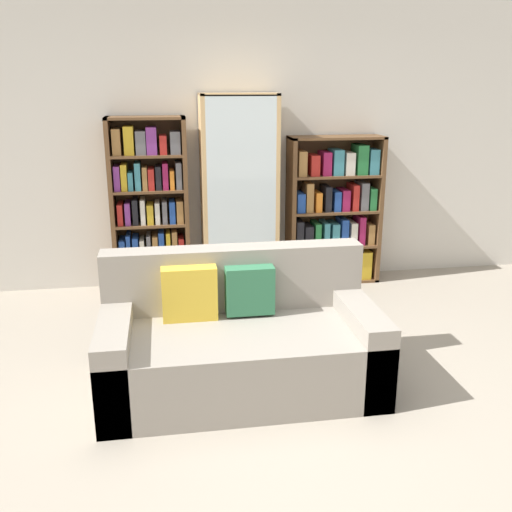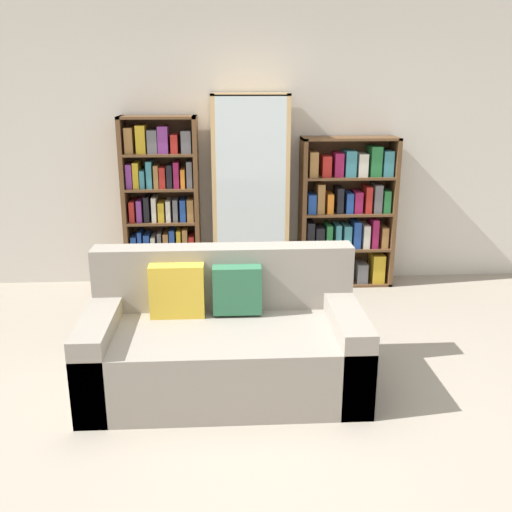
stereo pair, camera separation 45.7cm
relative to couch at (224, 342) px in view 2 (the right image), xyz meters
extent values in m
plane|color=gray|center=(0.30, -0.43, -0.30)|extent=(16.00, 16.00, 0.00)
cube|color=beige|center=(0.30, 2.16, 1.05)|extent=(6.90, 0.06, 2.70)
cube|color=gray|center=(0.00, -0.06, -0.08)|extent=(1.77, 0.91, 0.44)
cube|color=gray|center=(0.00, 0.30, 0.35)|extent=(1.77, 0.20, 0.44)
cube|color=gray|center=(-0.78, -0.06, -0.02)|extent=(0.20, 0.91, 0.56)
cube|color=gray|center=(0.79, -0.06, -0.02)|extent=(0.20, 0.91, 0.56)
cube|color=gold|center=(-0.31, 0.14, 0.31)|extent=(0.36, 0.12, 0.36)
cube|color=#2D6B47|center=(0.09, 0.14, 0.31)|extent=(0.32, 0.12, 0.32)
cube|color=brown|center=(-0.92, 1.95, 0.52)|extent=(0.04, 0.32, 1.65)
cube|color=brown|center=(-0.24, 1.95, 0.52)|extent=(0.04, 0.32, 1.65)
cube|color=brown|center=(-0.58, 1.95, 1.34)|extent=(0.71, 0.32, 0.02)
cube|color=brown|center=(-0.58, 1.95, -0.29)|extent=(0.71, 0.32, 0.02)
cube|color=brown|center=(-0.58, 2.10, 0.52)|extent=(0.71, 0.01, 1.65)
cube|color=brown|center=(-0.58, 1.95, 0.04)|extent=(0.63, 0.32, 0.02)
cube|color=brown|center=(-0.58, 1.95, 0.36)|extent=(0.63, 0.32, 0.02)
cube|color=brown|center=(-0.58, 1.95, 0.68)|extent=(0.63, 0.32, 0.02)
cube|color=brown|center=(-0.58, 1.95, 1.00)|extent=(0.63, 0.32, 0.02)
cube|color=#237038|center=(-0.86, 1.94, -0.16)|extent=(0.05, 0.24, 0.24)
cube|color=olive|center=(-0.79, 1.94, -0.15)|extent=(0.05, 0.24, 0.26)
cube|color=teal|center=(-0.72, 1.94, -0.17)|extent=(0.04, 0.24, 0.22)
cube|color=olive|center=(-0.65, 1.94, -0.16)|extent=(0.06, 0.24, 0.23)
cube|color=#8E1947|center=(-0.58, 1.94, -0.17)|extent=(0.05, 0.24, 0.22)
cube|color=beige|center=(-0.52, 1.94, -0.18)|extent=(0.05, 0.24, 0.19)
cube|color=gold|center=(-0.44, 1.94, -0.19)|extent=(0.06, 0.24, 0.17)
cube|color=olive|center=(-0.38, 1.94, -0.17)|extent=(0.06, 0.24, 0.21)
cube|color=#237038|center=(-0.31, 1.94, -0.18)|extent=(0.05, 0.24, 0.19)
cube|color=#1E4293|center=(-0.85, 1.94, 0.14)|extent=(0.05, 0.24, 0.17)
cube|color=#1E4293|center=(-0.80, 1.94, 0.17)|extent=(0.04, 0.24, 0.22)
cube|color=#1E4293|center=(-0.73, 1.94, 0.15)|extent=(0.05, 0.24, 0.19)
cube|color=beige|center=(-0.67, 1.94, 0.14)|extent=(0.04, 0.24, 0.17)
cube|color=#5B5B60|center=(-0.61, 1.94, 0.16)|extent=(0.04, 0.24, 0.21)
cube|color=olive|center=(-0.55, 1.94, 0.16)|extent=(0.05, 0.24, 0.20)
cube|color=#1E4293|center=(-0.49, 1.94, 0.17)|extent=(0.05, 0.24, 0.24)
cube|color=gold|center=(-0.43, 1.94, 0.17)|extent=(0.04, 0.24, 0.23)
cube|color=olive|center=(-0.37, 1.94, 0.18)|extent=(0.05, 0.24, 0.24)
cube|color=#AD231E|center=(-0.31, 1.94, 0.14)|extent=(0.05, 0.24, 0.17)
cube|color=#AD231E|center=(-0.85, 1.94, 0.47)|extent=(0.05, 0.24, 0.20)
cube|color=#7A3384|center=(-0.78, 1.94, 0.48)|extent=(0.05, 0.24, 0.21)
cube|color=black|center=(-0.71, 1.94, 0.49)|extent=(0.05, 0.24, 0.24)
cube|color=beige|center=(-0.65, 1.94, 0.49)|extent=(0.04, 0.24, 0.23)
cube|color=gold|center=(-0.58, 1.94, 0.47)|extent=(0.06, 0.24, 0.18)
cube|color=beige|center=(-0.51, 1.94, 0.48)|extent=(0.04, 0.24, 0.20)
cube|color=#5B5B60|center=(-0.45, 1.94, 0.48)|extent=(0.04, 0.24, 0.21)
cube|color=#1E4293|center=(-0.38, 1.94, 0.48)|extent=(0.05, 0.24, 0.21)
cube|color=olive|center=(-0.31, 1.94, 0.48)|extent=(0.06, 0.24, 0.21)
cube|color=#7A3384|center=(-0.86, 1.94, 0.81)|extent=(0.05, 0.24, 0.22)
cube|color=gold|center=(-0.79, 1.94, 0.81)|extent=(0.05, 0.24, 0.24)
cube|color=teal|center=(-0.74, 1.94, 0.78)|extent=(0.04, 0.24, 0.17)
cube|color=teal|center=(-0.67, 1.94, 0.82)|extent=(0.05, 0.24, 0.25)
cube|color=olive|center=(-0.61, 1.94, 0.80)|extent=(0.04, 0.24, 0.21)
cube|color=#AD231E|center=(-0.55, 1.94, 0.79)|extent=(0.05, 0.24, 0.19)
cube|color=black|center=(-0.49, 1.94, 0.80)|extent=(0.05, 0.24, 0.21)
cube|color=#8E1947|center=(-0.42, 1.94, 0.82)|extent=(0.05, 0.24, 0.24)
cube|color=orange|center=(-0.37, 1.94, 0.78)|extent=(0.04, 0.24, 0.17)
cube|color=#5B5B60|center=(-0.30, 1.94, 0.82)|extent=(0.05, 0.24, 0.24)
cube|color=olive|center=(-0.84, 1.94, 1.13)|extent=(0.07, 0.24, 0.23)
cube|color=gold|center=(-0.73, 1.94, 1.14)|extent=(0.09, 0.24, 0.25)
cube|color=#5B5B60|center=(-0.63, 1.94, 1.12)|extent=(0.09, 0.24, 0.21)
cube|color=#7A3384|center=(-0.53, 1.94, 1.14)|extent=(0.09, 0.24, 0.24)
cube|color=#AD231E|center=(-0.43, 1.94, 1.10)|extent=(0.06, 0.24, 0.17)
cube|color=#5B5B60|center=(-0.32, 1.94, 1.12)|extent=(0.09, 0.24, 0.20)
cube|color=tan|center=(-0.08, 1.93, 0.62)|extent=(0.04, 0.36, 1.85)
cube|color=tan|center=(0.60, 1.93, 0.62)|extent=(0.04, 0.36, 1.85)
cube|color=tan|center=(0.26, 1.93, 1.54)|extent=(0.72, 0.36, 0.02)
cube|color=tan|center=(0.26, 1.93, -0.29)|extent=(0.72, 0.36, 0.02)
cube|color=tan|center=(0.26, 2.10, 0.62)|extent=(0.72, 0.01, 1.85)
cube|color=silver|center=(0.26, 1.75, 0.62)|extent=(0.64, 0.01, 1.83)
cube|color=tan|center=(0.26, 1.93, 0.02)|extent=(0.64, 0.32, 0.02)
cube|color=tan|center=(0.26, 1.93, 0.32)|extent=(0.64, 0.32, 0.02)
cube|color=tan|center=(0.26, 1.93, 0.62)|extent=(0.64, 0.32, 0.02)
cube|color=tan|center=(0.26, 1.93, 0.92)|extent=(0.64, 0.32, 0.02)
cube|color=tan|center=(0.26, 1.93, 1.22)|extent=(0.64, 0.32, 0.02)
cylinder|color=silver|center=(0.04, 1.91, -0.24)|extent=(0.01, 0.01, 0.07)
cone|color=silver|center=(0.04, 1.91, -0.16)|extent=(0.09, 0.09, 0.09)
cylinder|color=silver|center=(0.19, 1.92, -0.24)|extent=(0.01, 0.01, 0.07)
cone|color=silver|center=(0.19, 1.92, -0.16)|extent=(0.09, 0.09, 0.09)
cylinder|color=silver|center=(0.34, 1.92, -0.24)|extent=(0.01, 0.01, 0.07)
cone|color=silver|center=(0.34, 1.92, -0.16)|extent=(0.09, 0.09, 0.09)
cylinder|color=silver|center=(0.49, 1.92, -0.24)|extent=(0.01, 0.01, 0.07)
cone|color=silver|center=(0.49, 1.92, -0.16)|extent=(0.09, 0.09, 0.09)
cylinder|color=silver|center=(0.02, 1.93, 0.08)|extent=(0.01, 0.01, 0.09)
cone|color=silver|center=(0.02, 1.93, 0.17)|extent=(0.08, 0.08, 0.11)
cylinder|color=silver|center=(0.14, 1.93, 0.08)|extent=(0.01, 0.01, 0.09)
cone|color=silver|center=(0.14, 1.93, 0.17)|extent=(0.08, 0.08, 0.11)
cylinder|color=silver|center=(0.26, 1.93, 0.08)|extent=(0.01, 0.01, 0.09)
cone|color=silver|center=(0.26, 1.93, 0.17)|extent=(0.08, 0.08, 0.11)
cylinder|color=silver|center=(0.38, 1.91, 0.08)|extent=(0.01, 0.01, 0.09)
cone|color=silver|center=(0.38, 1.91, 0.17)|extent=(0.08, 0.08, 0.11)
cylinder|color=silver|center=(0.50, 1.93, 0.08)|extent=(0.01, 0.01, 0.09)
cone|color=silver|center=(0.50, 1.93, 0.17)|extent=(0.08, 0.08, 0.11)
cylinder|color=silver|center=(0.01, 1.92, 0.37)|extent=(0.01, 0.01, 0.06)
cone|color=silver|center=(0.01, 1.92, 0.44)|extent=(0.07, 0.07, 0.08)
cylinder|color=silver|center=(0.11, 1.92, 0.37)|extent=(0.01, 0.01, 0.06)
cone|color=silver|center=(0.11, 1.92, 0.44)|extent=(0.07, 0.07, 0.08)
cylinder|color=silver|center=(0.21, 1.94, 0.37)|extent=(0.01, 0.01, 0.06)
cone|color=silver|center=(0.21, 1.94, 0.44)|extent=(0.07, 0.07, 0.08)
cylinder|color=silver|center=(0.31, 1.95, 0.37)|extent=(0.01, 0.01, 0.06)
cone|color=silver|center=(0.31, 1.95, 0.44)|extent=(0.07, 0.07, 0.08)
cylinder|color=silver|center=(0.41, 1.95, 0.37)|extent=(0.01, 0.01, 0.06)
cone|color=silver|center=(0.41, 1.95, 0.44)|extent=(0.07, 0.07, 0.08)
cylinder|color=silver|center=(0.51, 1.94, 0.37)|extent=(0.01, 0.01, 0.06)
cone|color=silver|center=(0.51, 1.94, 0.44)|extent=(0.07, 0.07, 0.08)
cylinder|color=silver|center=(0.04, 1.92, 0.68)|extent=(0.01, 0.01, 0.08)
cone|color=silver|center=(0.04, 1.92, 0.77)|extent=(0.09, 0.09, 0.10)
cylinder|color=silver|center=(0.19, 1.92, 0.68)|extent=(0.01, 0.01, 0.08)
cone|color=silver|center=(0.19, 1.92, 0.77)|extent=(0.09, 0.09, 0.10)
cylinder|color=silver|center=(0.34, 1.93, 0.68)|extent=(0.01, 0.01, 0.08)
cone|color=silver|center=(0.34, 1.93, 0.77)|extent=(0.09, 0.09, 0.10)
cylinder|color=silver|center=(0.49, 1.94, 0.68)|extent=(0.01, 0.01, 0.08)
cone|color=silver|center=(0.49, 1.94, 0.77)|extent=(0.09, 0.09, 0.10)
cylinder|color=silver|center=(0.01, 1.93, 0.97)|extent=(0.01, 0.01, 0.07)
cone|color=silver|center=(0.01, 1.93, 1.04)|extent=(0.07, 0.07, 0.08)
cylinder|color=silver|center=(0.11, 1.94, 0.97)|extent=(0.01, 0.01, 0.07)
cone|color=silver|center=(0.11, 1.94, 1.04)|extent=(0.07, 0.07, 0.08)
cylinder|color=silver|center=(0.21, 1.92, 0.97)|extent=(0.01, 0.01, 0.07)
cone|color=silver|center=(0.21, 1.92, 1.04)|extent=(0.07, 0.07, 0.08)
cylinder|color=silver|center=(0.31, 1.92, 0.97)|extent=(0.01, 0.01, 0.07)
cone|color=silver|center=(0.31, 1.92, 1.04)|extent=(0.07, 0.07, 0.08)
cylinder|color=silver|center=(0.41, 1.93, 0.97)|extent=(0.01, 0.01, 0.07)
cone|color=silver|center=(0.41, 1.93, 1.04)|extent=(0.07, 0.07, 0.08)
cylinder|color=silver|center=(0.51, 1.94, 0.97)|extent=(0.01, 0.01, 0.07)
cone|color=silver|center=(0.51, 1.94, 1.04)|extent=(0.07, 0.07, 0.08)
cylinder|color=silver|center=(0.04, 1.93, 1.27)|extent=(0.01, 0.01, 0.07)
cone|color=silver|center=(0.04, 1.93, 1.35)|extent=(0.09, 0.09, 0.09)
cylinder|color=silver|center=(0.19, 1.92, 1.27)|extent=(0.01, 0.01, 0.07)
cone|color=silver|center=(0.19, 1.92, 1.35)|extent=(0.09, 0.09, 0.09)
cylinder|color=silver|center=(0.34, 1.93, 1.27)|extent=(0.01, 0.01, 0.07)
cone|color=silver|center=(0.34, 1.93, 1.35)|extent=(0.09, 0.09, 0.09)
cylinder|color=silver|center=(0.49, 1.93, 1.27)|extent=(0.01, 0.01, 0.07)
cone|color=silver|center=(0.49, 1.93, 1.35)|extent=(0.09, 0.09, 0.09)
cube|color=brown|center=(0.77, 1.95, 0.42)|extent=(0.04, 0.32, 1.45)
cube|color=brown|center=(1.64, 1.95, 0.42)|extent=(0.04, 0.32, 1.45)
cube|color=brown|center=(1.21, 1.95, 1.14)|extent=(0.91, 0.32, 0.02)
cube|color=brown|center=(1.21, 1.95, -0.29)|extent=(0.91, 0.32, 0.02)
cube|color=brown|center=(1.21, 2.10, 0.42)|extent=(0.91, 0.01, 1.45)
cube|color=brown|center=(1.21, 1.95, 0.07)|extent=(0.83, 0.32, 0.02)
cube|color=brown|center=(1.21, 1.95, 0.42)|extent=(0.83, 0.32, 0.02)
cube|color=brown|center=(1.21, 1.95, 0.77)|extent=(0.83, 0.32, 0.02)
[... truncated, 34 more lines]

